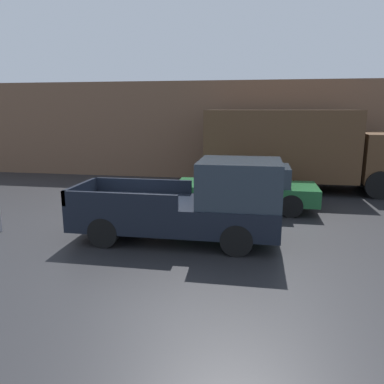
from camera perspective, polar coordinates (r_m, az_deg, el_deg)
name	(u,v)px	position (r m, az deg, el deg)	size (l,w,h in m)	color
ground_plane	(141,225)	(11.21, -7.82, -5.07)	(60.00, 60.00, 0.00)	#232326
building_wall	(189,130)	(18.50, -0.50, 9.36)	(28.00, 0.15, 4.68)	brown
pickup_truck	(195,204)	(9.60, 0.45, -1.80)	(5.29, 1.97, 2.14)	black
car	(247,187)	(12.88, 8.33, 0.83)	(4.75, 1.83, 1.51)	#1E592D
delivery_truck	(295,147)	(16.15, 15.46, 6.56)	(7.97, 2.34, 3.33)	#4C331E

